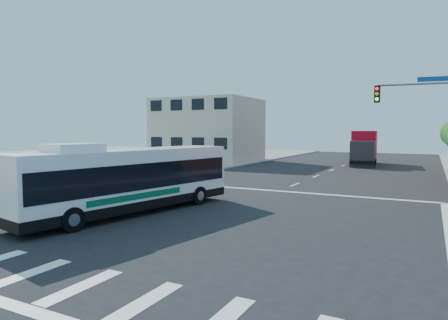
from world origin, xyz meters
The scene contains 6 objects.
ground centered at (0.00, 0.00, 0.00)m, with size 120.00×120.00×0.00m, color black.
sidewalk_nw centered at (-35.00, 35.00, 0.07)m, with size 50.00×50.00×0.15m, color #99978E.
building_west centered at (-17.02, 29.98, 4.01)m, with size 12.06×10.06×8.00m.
signal_mast_ne centered at (9.08, 10.62, 4.98)m, with size 7.91×1.13×8.07m.
transit_bus centered at (-3.97, -0.42, 1.66)m, with size 4.57×11.73×3.40m.
box_truck centered at (1.90, 33.20, 1.90)m, with size 3.29×8.88×3.91m.
Camera 1 is at (8.72, -15.04, 3.94)m, focal length 32.00 mm.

